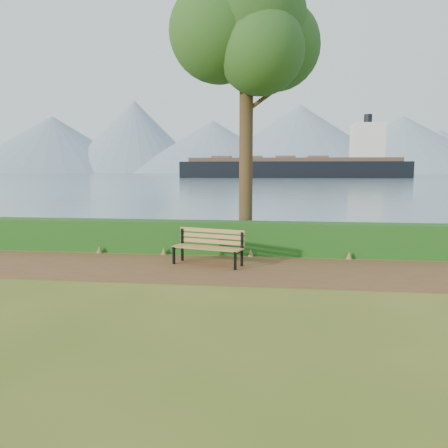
# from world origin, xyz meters

# --- Properties ---
(ground) EXTENTS (140.00, 140.00, 0.00)m
(ground) POSITION_xyz_m (0.00, 0.00, 0.00)
(ground) COLOR #495E1A
(ground) RESTS_ON ground
(path) EXTENTS (40.00, 3.40, 0.01)m
(path) POSITION_xyz_m (0.00, 0.30, 0.01)
(path) COLOR brown
(path) RESTS_ON ground
(hedge) EXTENTS (32.00, 0.85, 1.00)m
(hedge) POSITION_xyz_m (0.00, 2.60, 0.50)
(hedge) COLOR #164D16
(hedge) RESTS_ON ground
(water) EXTENTS (700.00, 510.00, 0.00)m
(water) POSITION_xyz_m (0.00, 260.00, 0.01)
(water) COLOR slate
(water) RESTS_ON ground
(mountains) EXTENTS (585.00, 190.00, 70.00)m
(mountains) POSITION_xyz_m (-9.17, 406.05, 27.70)
(mountains) COLOR gray
(mountains) RESTS_ON ground
(bench) EXTENTS (2.06, 1.11, 0.99)m
(bench) POSITION_xyz_m (0.52, 0.82, 0.57)
(bench) COLOR black
(bench) RESTS_ON ground
(tree) EXTENTS (4.69, 3.95, 9.45)m
(tree) POSITION_xyz_m (1.33, 3.29, 7.02)
(tree) COLOR #392817
(tree) RESTS_ON ground
(cargo_ship) EXTENTS (75.69, 14.74, 22.85)m
(cargo_ship) POSITION_xyz_m (9.28, 138.95, 3.41)
(cargo_ship) COLOR black
(cargo_ship) RESTS_ON ground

